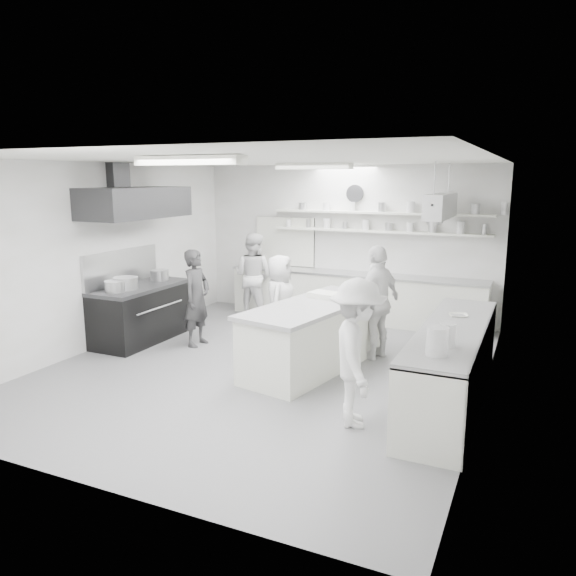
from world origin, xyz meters
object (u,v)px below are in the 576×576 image
at_px(cook_stove, 197,298).
at_px(cook_back, 253,276).
at_px(back_counter, 354,297).
at_px(right_counter, 451,367).
at_px(prep_island, 314,337).
at_px(stove, 141,315).

height_order(cook_stove, cook_back, cook_back).
height_order(back_counter, cook_back, cook_back).
height_order(back_counter, cook_stove, cook_stove).
relative_size(right_counter, cook_stove, 2.05).
relative_size(back_counter, right_counter, 1.52).
bearing_deg(back_counter, right_counter, -55.35).
height_order(back_counter, prep_island, prep_island).
bearing_deg(right_counter, prep_island, 165.65).
bearing_deg(back_counter, cook_stove, -125.33).
xyz_separation_m(prep_island, cook_stove, (-2.19, 0.25, 0.34)).
bearing_deg(cook_stove, right_counter, -99.89).
bearing_deg(cook_back, cook_stove, 92.98).
xyz_separation_m(right_counter, prep_island, (-2.03, 0.52, -0.01)).
xyz_separation_m(stove, cook_stove, (1.03, 0.17, 0.35)).
distance_m(prep_island, cook_stove, 2.23).
bearing_deg(cook_stove, cook_back, 1.07).
distance_m(back_counter, right_counter, 4.13).
height_order(stove, cook_back, cook_back).
bearing_deg(right_counter, cook_stove, 169.72).
bearing_deg(stove, cook_stove, 9.10).
bearing_deg(cook_back, right_counter, 148.89).
bearing_deg(prep_island, cook_stove, -175.16).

